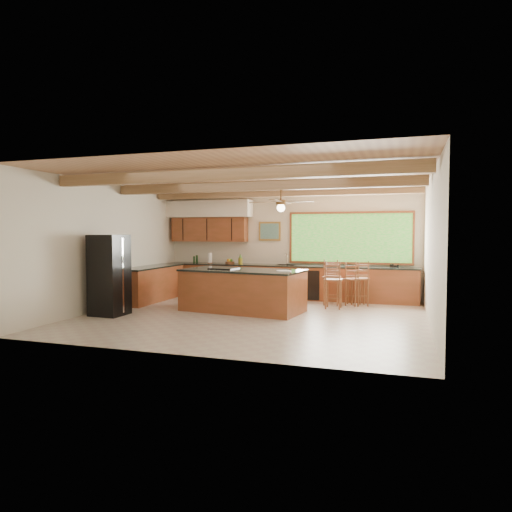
% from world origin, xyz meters
% --- Properties ---
extents(ground, '(7.20, 7.20, 0.00)m').
position_xyz_m(ground, '(0.00, 0.00, 0.00)').
color(ground, '#BDB29D').
rests_on(ground, ground).
extents(room_shell, '(7.27, 6.54, 3.02)m').
position_xyz_m(room_shell, '(-0.17, 0.65, 2.21)').
color(room_shell, beige).
rests_on(room_shell, ground).
extents(counter_run, '(7.12, 3.10, 1.22)m').
position_xyz_m(counter_run, '(-0.82, 2.52, 0.46)').
color(counter_run, brown).
rests_on(counter_run, ground).
extents(island, '(2.92, 1.66, 0.99)m').
position_xyz_m(island, '(-0.44, 0.60, 0.48)').
color(island, brown).
rests_on(island, ground).
extents(refrigerator, '(0.71, 0.69, 1.77)m').
position_xyz_m(refrigerator, '(-3.05, -0.78, 0.88)').
color(refrigerator, black).
rests_on(refrigerator, ground).
extents(bar_stool_a, '(0.42, 0.42, 1.15)m').
position_xyz_m(bar_stool_a, '(1.39, 2.08, 0.68)').
color(bar_stool_a, brown).
rests_on(bar_stool_a, ground).
extents(bar_stool_b, '(0.40, 0.40, 1.08)m').
position_xyz_m(bar_stool_b, '(1.91, 2.17, 0.64)').
color(bar_stool_b, brown).
rests_on(bar_stool_b, ground).
extents(bar_stool_c, '(0.42, 0.42, 1.14)m').
position_xyz_m(bar_stool_c, '(1.51, 1.54, 0.68)').
color(bar_stool_c, brown).
rests_on(bar_stool_c, ground).
extents(bar_stool_d, '(0.52, 0.52, 1.12)m').
position_xyz_m(bar_stool_d, '(2.07, 2.18, 0.66)').
color(bar_stool_d, brown).
rests_on(bar_stool_d, ground).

